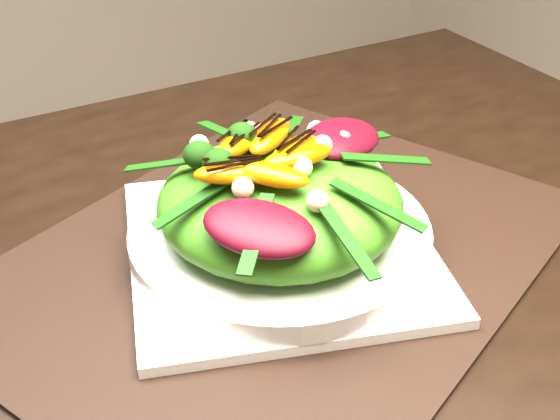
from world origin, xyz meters
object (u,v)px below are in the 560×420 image
placemat (280,254)px  salad_bowl (280,234)px  orange_segment (264,145)px  plate_base (280,248)px  lettuce_mound (280,202)px

placemat → salad_bowl: (0.00, 0.00, 0.02)m
placemat → orange_segment: orange_segment is taller
plate_base → salad_bowl: 0.01m
lettuce_mound → placemat: bearing=90.0°
placemat → plate_base: (0.00, 0.00, 0.01)m
placemat → plate_base: size_ratio=1.97×
orange_segment → lettuce_mound: bearing=-89.8°
plate_base → orange_segment: size_ratio=4.13×
plate_base → lettuce_mound: lettuce_mound is taller
lettuce_mound → orange_segment: size_ratio=3.32×
salad_bowl → orange_segment: (-0.00, 0.03, 0.07)m
plate_base → placemat: bearing=0.0°
placemat → plate_base: 0.01m
placemat → lettuce_mound: size_ratio=2.45×
placemat → lettuce_mound: bearing=-90.0°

